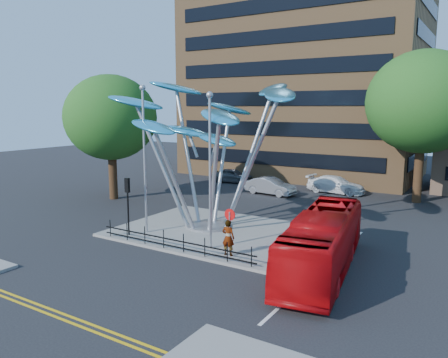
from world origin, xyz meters
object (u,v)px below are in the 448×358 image
Objects in this scene: street_lamp_right at (210,157)px; street_lamp_left at (144,147)px; parked_car_mid at (271,186)px; red_bus at (323,242)px; tree_right at (423,102)px; parked_car_left at (232,176)px; pedestrian at (228,238)px; traffic_light_island at (128,194)px; parked_car_right at (336,185)px; leaf_sculpture at (208,120)px; no_entry_sign_island at (230,224)px; tree_left at (111,118)px.

street_lamp_left is at bearing 174.29° from street_lamp_right.
red_bus is at bearing -140.55° from parked_car_mid.
tree_right reaches higher than parked_car_left.
street_lamp_left reaches higher than pedestrian.
traffic_light_island reaches higher than parked_car_right.
street_lamp_right is at bearing -111.54° from tree_right.
red_bus reaches higher than parked_car_mid.
leaf_sculpture reaches higher than parked_car_mid.
street_lamp_left is at bearing -13.51° from pedestrian.
street_lamp_left is 1.69× the size of parked_car_right.
traffic_light_island is 20.92m from parked_car_right.
street_lamp_left reaches higher than street_lamp_right.
leaf_sculpture is 6.77× the size of pedestrian.
pedestrian is at bearing -18.81° from street_lamp_right.
no_entry_sign_island is 17.06m from parked_car_mid.
parked_car_mid is at bearing 96.88° from leaf_sculpture.
street_lamp_right is at bearing 162.13° from no_entry_sign_island.
red_bus is (-1.40, -18.67, -6.62)m from tree_right.
pedestrian is (-6.09, -19.48, -6.95)m from tree_right.
tree_left is at bearing -151.39° from tree_right.
red_bus is 4.77m from pedestrian.
red_bus is at bearing -21.13° from leaf_sculpture.
parked_car_mid is (-4.01, 15.62, -4.34)m from street_lamp_right.
tree_right is 6.45× the size of pedestrian.
street_lamp_left reaches higher than parked_car_right.
street_lamp_right reaches higher than no_entry_sign_island.
street_lamp_right is at bearing -160.09° from parked_car_left.
red_bus is 2.38× the size of parked_car_left.
parked_car_mid is at bearing 84.72° from traffic_light_island.
red_bus is 24.79m from parked_car_left.
no_entry_sign_island reaches higher than parked_car_left.
street_lamp_left is 5.03m from street_lamp_right.
leaf_sculpture reaches higher than pedestrian.
leaf_sculpture is 6.65m from traffic_light_island.
parked_car_right is (10.70, 0.26, 0.02)m from parked_car_left.
no_entry_sign_island is 0.57× the size of parked_car_left.
leaf_sculpture is at bearing -15.55° from tree_left.
no_entry_sign_island is at bearing -45.67° from leaf_sculpture.
street_lamp_left is at bearing 171.39° from no_entry_sign_island.
street_lamp_left reaches higher than traffic_light_island.
tree_left is at bearing 164.45° from leaf_sculpture.
tree_right is 14.03m from parked_car_mid.
street_lamp_right is 4.27m from pedestrian.
street_lamp_left is (-12.50, -18.50, -2.68)m from tree_right.
leaf_sculpture is 2.97× the size of parked_car_left.
parked_car_right is at bearing -45.10° from parked_car_mid.
street_lamp_right is 4.42× the size of pedestrian.
traffic_light_island reaches higher than red_bus.
street_lamp_right is 3.64m from no_entry_sign_island.
street_lamp_right is 3.39× the size of no_entry_sign_island.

